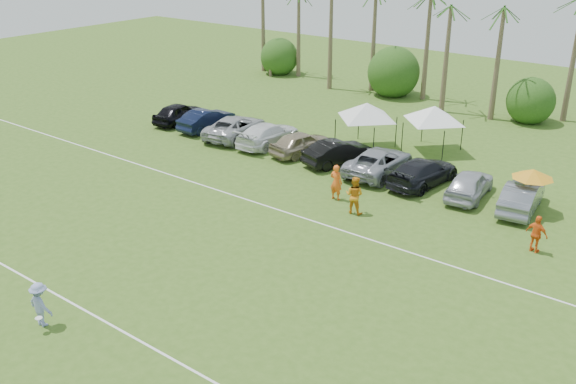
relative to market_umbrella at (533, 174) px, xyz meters
The scene contains 24 objects.
ground 24.67m from the market_umbrella, 117.68° to the right, with size 120.00×120.00×0.00m, color #3C5D1C.
field_lines 18.01m from the market_umbrella, 129.67° to the right, with size 80.00×12.10×0.01m.
palm_tree_4 23.02m from the market_umbrella, 133.52° to the left, with size 2.40×2.40×8.90m.
palm_tree_5 20.80m from the market_umbrella, 125.12° to the left, with size 2.40×2.40×9.90m.
bush_tree_0 34.96m from the market_umbrella, 150.46° to the left, with size 4.00×4.00×4.00m.
bush_tree_1 24.50m from the market_umbrella, 135.30° to the left, with size 4.00×4.00×4.00m.
bush_tree_2 18.07m from the market_umbrella, 107.45° to the left, with size 4.00×4.00×4.00m.
sideline_player_a 10.11m from the market_umbrella, 151.79° to the right, with size 0.73×0.48×1.99m, color orange.
sideline_player_b 9.16m from the market_umbrella, 141.54° to the right, with size 0.97×0.76×2.01m, color orange.
sideline_player_c 4.72m from the market_umbrella, 67.80° to the right, with size 1.05×0.44×1.80m, color orange.
canopy_tent_left 12.51m from the market_umbrella, 163.76° to the left, with size 4.49×4.49×3.64m.
canopy_tent_right 10.02m from the market_umbrella, 145.56° to the left, with size 4.42×4.42×3.58m.
market_umbrella is the anchor object (origin of this frame).
frisbee_player 24.01m from the market_umbrella, 117.40° to the right, with size 1.19×0.83×1.79m.
parked_car_0 26.12m from the market_umbrella, behind, with size 1.80×4.47×1.52m, color black.
parked_car_1 23.27m from the market_umbrella, behind, with size 1.61×4.63×1.52m, color black.
parked_car_2 20.42m from the market_umbrella, behind, with size 2.53×5.49×1.52m, color #A4A5A8.
parked_car_3 17.57m from the market_umbrella, behind, with size 2.14×5.25×1.52m, color white.
parked_car_4 14.72m from the market_umbrella, behind, with size 1.80×4.47×1.52m, color gray.
parked_car_5 11.88m from the market_umbrella, behind, with size 1.61×4.63×1.52m, color black.
parked_car_6 9.05m from the market_umbrella, behind, with size 2.53×5.49×1.52m, color #90939D.
parked_car_7 6.24m from the market_umbrella, behind, with size 2.14×5.25×1.52m, color black.
parked_car_8 3.51m from the market_umbrella, behind, with size 1.80×4.47×1.52m, color #AEAFB9.
parked_car_9 1.42m from the market_umbrella, 169.25° to the right, with size 1.61×4.63×1.52m, color slate.
Camera 1 is at (20.03, -9.98, 14.07)m, focal length 40.00 mm.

